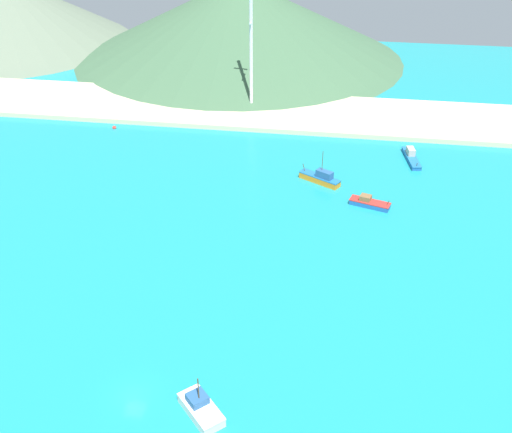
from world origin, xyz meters
TOP-DOWN VIEW (x-y plane):
  - ground at (0.00, 30.00)m, footprint 260.00×280.00m
  - fishing_boat_0 at (38.81, 74.50)m, footprint 3.78×10.69m
  - fishing_boat_2 at (29.58, 52.63)m, footprint 8.08×4.52m
  - fishing_boat_4 at (9.10, -1.34)m, footprint 6.85×7.05m
  - fishing_boat_7 at (19.77, 60.81)m, footprint 8.92×6.43m
  - buoy_1 at (-32.03, 81.33)m, footprint 0.97×0.97m
  - beach_strip at (0.00, 96.71)m, footprint 247.00×25.27m
  - hill_west at (-95.31, 148.65)m, footprint 85.57×85.57m
  - hill_central at (-11.67, 142.97)m, footprint 104.97×104.97m
  - radio_tower at (-0.55, 97.42)m, footprint 3.68×2.94m

SIDE VIEW (x-z plane):
  - ground at x=0.00m, z-range -0.50..0.00m
  - buoy_1 at x=-32.03m, z-range -0.32..0.66m
  - beach_strip at x=0.00m, z-range 0.00..1.20m
  - fishing_boat_2 at x=29.58m, z-range -0.35..1.79m
  - fishing_boat_0 at x=38.81m, z-range -0.43..1.92m
  - fishing_boat_4 at x=9.10m, z-range -1.92..3.72m
  - fishing_boat_7 at x=19.77m, z-range -2.52..4.64m
  - hill_west at x=-95.31m, z-range 0.00..23.50m
  - hill_central at x=-11.67m, z-range 0.00..24.84m
  - radio_tower at x=-0.55m, z-range 0.37..37.15m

